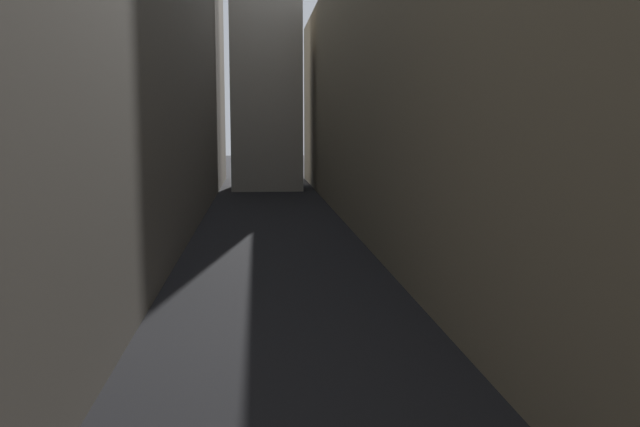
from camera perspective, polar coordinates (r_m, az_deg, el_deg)
name	(u,v)px	position (r m, az deg, el deg)	size (l,w,h in m)	color
ground_plane	(277,250)	(40.17, -3.65, -3.13)	(264.00, 264.00, 0.00)	black
building_block_left	(63,32)	(43.30, -20.83, 14.08)	(13.50, 108.00, 25.44)	#60594F
building_block_right	(446,77)	(43.20, 10.61, 11.22)	(10.17, 108.00, 20.61)	gray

